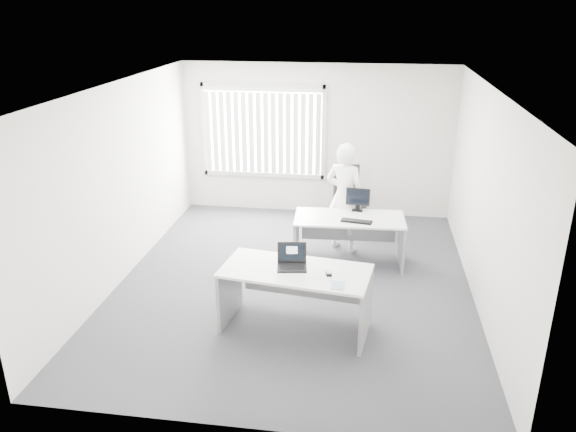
# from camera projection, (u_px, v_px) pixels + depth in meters

# --- Properties ---
(ground) EXTENTS (6.00, 6.00, 0.00)m
(ground) POSITION_uv_depth(u_px,v_px,m) (294.00, 283.00, 8.13)
(ground) COLOR #424147
(ground) RESTS_ON ground
(wall_back) EXTENTS (5.00, 0.02, 2.80)m
(wall_back) POSITION_uv_depth(u_px,v_px,m) (316.00, 140.00, 10.40)
(wall_back) COLOR silver
(wall_back) RESTS_ON ground
(wall_front) EXTENTS (5.00, 0.02, 2.80)m
(wall_front) POSITION_uv_depth(u_px,v_px,m) (248.00, 300.00, 4.86)
(wall_front) COLOR silver
(wall_front) RESTS_ON ground
(wall_left) EXTENTS (0.02, 6.00, 2.80)m
(wall_left) POSITION_uv_depth(u_px,v_px,m) (120.00, 183.00, 7.97)
(wall_left) COLOR silver
(wall_left) RESTS_ON ground
(wall_right) EXTENTS (0.02, 6.00, 2.80)m
(wall_right) POSITION_uv_depth(u_px,v_px,m) (485.00, 200.00, 7.29)
(wall_right) COLOR silver
(wall_right) RESTS_ON ground
(ceiling) EXTENTS (5.00, 6.00, 0.02)m
(ceiling) POSITION_uv_depth(u_px,v_px,m) (295.00, 87.00, 7.12)
(ceiling) COLOR white
(ceiling) RESTS_ON wall_back
(window) EXTENTS (2.32, 0.06, 1.76)m
(window) POSITION_uv_depth(u_px,v_px,m) (263.00, 131.00, 10.44)
(window) COLOR #B7B7B2
(window) RESTS_ON wall_back
(blinds) EXTENTS (2.20, 0.10, 1.50)m
(blinds) POSITION_uv_depth(u_px,v_px,m) (262.00, 133.00, 10.40)
(blinds) COLOR white
(blinds) RESTS_ON wall_back
(desk_near) EXTENTS (1.87, 1.07, 0.81)m
(desk_near) POSITION_uv_depth(u_px,v_px,m) (295.00, 286.00, 6.80)
(desk_near) COLOR white
(desk_near) RESTS_ON ground
(desk_far) EXTENTS (1.69, 0.86, 0.76)m
(desk_far) POSITION_uv_depth(u_px,v_px,m) (349.00, 230.00, 8.57)
(desk_far) COLOR white
(desk_far) RESTS_ON ground
(office_chair) EXTENTS (0.81, 0.81, 1.11)m
(office_chair) POSITION_uv_depth(u_px,v_px,m) (348.00, 209.00, 10.00)
(office_chair) COLOR black
(office_chair) RESTS_ON ground
(person) EXTENTS (0.76, 0.64, 1.78)m
(person) POSITION_uv_depth(u_px,v_px,m) (345.00, 197.00, 8.95)
(person) COLOR white
(person) RESTS_ON ground
(laptop) EXTENTS (0.39, 0.36, 0.27)m
(laptop) POSITION_uv_depth(u_px,v_px,m) (292.00, 258.00, 6.70)
(laptop) COLOR black
(laptop) RESTS_ON desk_near
(paper_sheet) EXTENTS (0.31, 0.25, 0.00)m
(paper_sheet) POSITION_uv_depth(u_px,v_px,m) (323.00, 276.00, 6.57)
(paper_sheet) COLOR white
(paper_sheet) RESTS_ON desk_near
(mouse) EXTENTS (0.08, 0.12, 0.04)m
(mouse) POSITION_uv_depth(u_px,v_px,m) (329.00, 273.00, 6.59)
(mouse) COLOR #B0B0B3
(mouse) RESTS_ON paper_sheet
(booklet) EXTENTS (0.15, 0.20, 0.01)m
(booklet) POSITION_uv_depth(u_px,v_px,m) (338.00, 285.00, 6.34)
(booklet) COLOR white
(booklet) RESTS_ON desk_near
(keyboard) EXTENTS (0.48, 0.22, 0.02)m
(keyboard) POSITION_uv_depth(u_px,v_px,m) (357.00, 221.00, 8.31)
(keyboard) COLOR black
(keyboard) RESTS_ON desk_far
(monitor) EXTENTS (0.38, 0.15, 0.37)m
(monitor) POSITION_uv_depth(u_px,v_px,m) (358.00, 200.00, 8.69)
(monitor) COLOR black
(monitor) RESTS_ON desk_far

